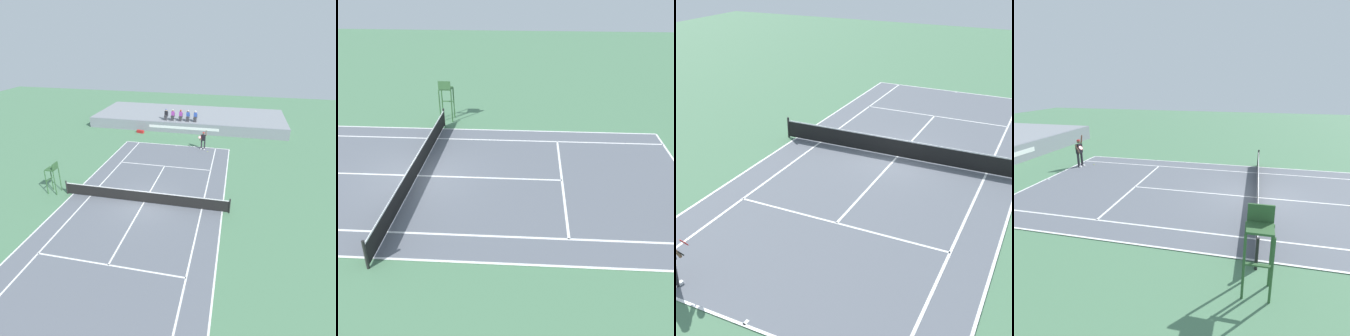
# 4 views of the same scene
# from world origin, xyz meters

# --- Properties ---
(ground_plane) EXTENTS (80.00, 80.00, 0.00)m
(ground_plane) POSITION_xyz_m (0.00, 0.00, 0.00)
(ground_plane) COLOR #4C7A56
(court) EXTENTS (11.08, 23.88, 0.03)m
(court) POSITION_xyz_m (0.00, 0.00, 0.01)
(court) COLOR slate
(court) RESTS_ON ground
(net) EXTENTS (11.98, 0.10, 1.07)m
(net) POSITION_xyz_m (0.00, 0.00, 0.52)
(net) COLOR black
(net) RESTS_ON ground
(tennis_player) EXTENTS (0.81, 0.62, 2.08)m
(tennis_player) POSITION_xyz_m (2.84, 11.43, 0.99)
(tennis_player) COLOR #232328
(tennis_player) RESTS_ON ground
(tennis_ball) EXTENTS (0.07, 0.07, 0.07)m
(tennis_ball) POSITION_xyz_m (3.41, 10.79, 0.03)
(tennis_ball) COLOR #D1E533
(tennis_ball) RESTS_ON ground
(umpire_chair) EXTENTS (0.77, 0.77, 2.44)m
(umpire_chair) POSITION_xyz_m (-6.91, 0.00, 1.56)
(umpire_chair) COLOR #2D562D
(umpire_chair) RESTS_ON ground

